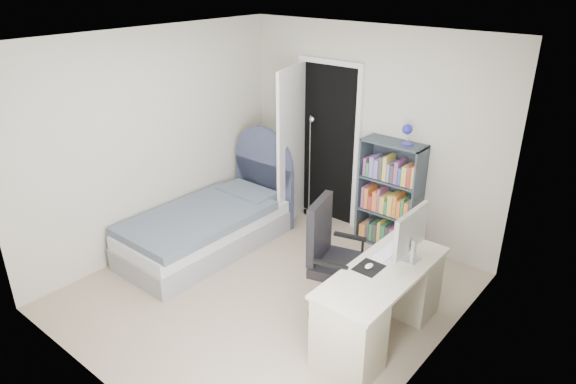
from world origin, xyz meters
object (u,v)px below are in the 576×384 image
Objects in this scene: floor_lamp at (310,175)px; bookcase at (391,198)px; desk at (381,300)px; nightstand at (276,180)px; bed at (211,224)px; office_chair at (333,254)px.

bookcase is (1.21, -0.05, 0.04)m from floor_lamp.
nightstand is at bearing 149.35° from desk.
bookcase reaches higher than floor_lamp.
bookcase is at bearing 1.43° from nightstand.
nightstand is at bearing 96.07° from bed.
nightstand is at bearing 143.20° from office_chair.
bed reaches higher than nightstand.
bookcase reaches higher than bed.
desk is at bearing -3.69° from bed.
bookcase is at bearing 40.99° from bed.
bed is 3.49× the size of nightstand.
desk is (0.78, -1.53, -0.21)m from bookcase.
floor_lamp is 1.18× the size of office_chair.
bookcase is at bearing -2.22° from floor_lamp.
bookcase is 1.06× the size of desk.
office_chair is at bearing 178.38° from desk.
bed is at bearing -139.01° from bookcase.
floor_lamp reaches higher than bed.
bookcase is 1.31× the size of office_chair.
office_chair is (1.45, -1.56, 0.08)m from floor_lamp.
office_chair is (0.24, -1.51, 0.04)m from bookcase.
floor_lamp reaches higher than desk.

